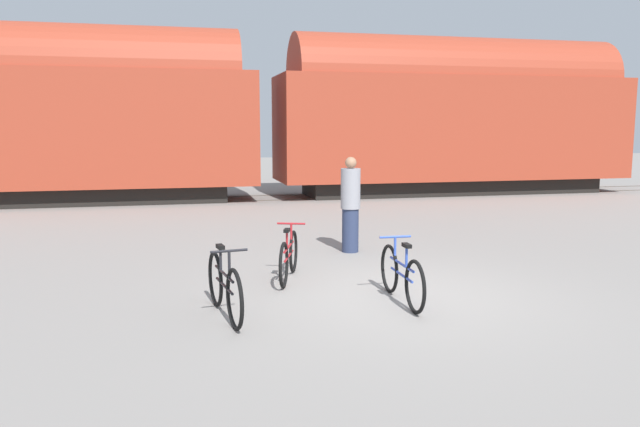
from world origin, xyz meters
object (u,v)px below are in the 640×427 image
at_px(freight_train, 266,111).
at_px(bicycle_maroon, 289,257).
at_px(bicycle_black, 224,287).
at_px(person_in_grey, 350,205).
at_px(bicycle_blue, 401,276).

xyz_separation_m(freight_train, bicycle_maroon, (-1.35, -11.35, -2.54)).
relative_size(bicycle_black, person_in_grey, 0.98).
bearing_deg(person_in_grey, freight_train, -63.83).
height_order(bicycle_black, bicycle_blue, bicycle_black).
bearing_deg(freight_train, bicycle_maroon, -96.80).
xyz_separation_m(bicycle_blue, person_in_grey, (0.28, 3.53, 0.54)).
xyz_separation_m(bicycle_black, bicycle_blue, (2.44, 0.12, -0.02)).
height_order(bicycle_blue, person_in_grey, person_in_grey).
height_order(freight_train, bicycle_blue, freight_train).
relative_size(freight_train, bicycle_maroon, 15.83).
bearing_deg(bicycle_maroon, bicycle_black, -123.56).
height_order(bicycle_black, bicycle_maroon, bicycle_black).
relative_size(freight_train, bicycle_black, 14.53).
distance_m(bicycle_black, person_in_grey, 4.58).
bearing_deg(person_in_grey, bicycle_blue, 110.32).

